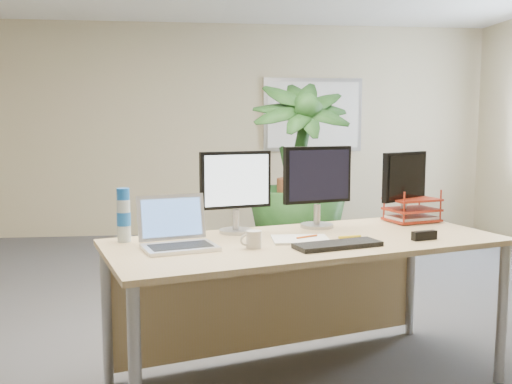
{
  "coord_description": "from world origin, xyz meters",
  "views": [
    {
      "loc": [
        -0.4,
        -3.41,
        1.44
      ],
      "look_at": [
        0.03,
        0.35,
        0.99
      ],
      "focal_mm": 40.0,
      "sensor_mm": 36.0,
      "label": 1
    }
  ],
  "objects": [
    {
      "name": "floor",
      "position": [
        0.0,
        0.0,
        0.0
      ],
      "size": [
        8.0,
        8.0,
        0.0
      ],
      "primitive_type": "plane",
      "color": "#46464B",
      "rests_on": "ground"
    },
    {
      "name": "back_wall",
      "position": [
        0.0,
        4.0,
        1.35
      ],
      "size": [
        7.0,
        0.04,
        2.7
      ],
      "primitive_type": "cube",
      "color": "#C4B88B",
      "rests_on": "floor"
    },
    {
      "name": "whiteboard",
      "position": [
        1.2,
        3.97,
        1.55
      ],
      "size": [
        1.3,
        0.04,
        0.95
      ],
      "color": "silver",
      "rests_on": "back_wall"
    },
    {
      "name": "desk",
      "position": [
        0.18,
        -0.32,
        0.64
      ],
      "size": [
        2.3,
        1.46,
        0.82
      ],
      "color": "tan",
      "rests_on": "floor"
    },
    {
      "name": "floor_plant",
      "position": [
        0.6,
        1.85,
        0.75
      ],
      "size": [
        0.86,
        0.86,
        1.5
      ],
      "primitive_type": "imported",
      "rotation": [
        0.0,
        0.0,
        0.02
      ],
      "color": "#163814",
      "rests_on": "floor"
    },
    {
      "name": "monitor_left",
      "position": [
        -0.15,
        -0.2,
        1.09
      ],
      "size": [
        0.41,
        0.19,
        0.47
      ],
      "color": "#A3A3A8",
      "rests_on": "desk"
    },
    {
      "name": "monitor_right",
      "position": [
        0.35,
        -0.09,
        1.1
      ],
      "size": [
        0.43,
        0.2,
        0.49
      ],
      "color": "#A3A3A8",
      "rests_on": "desk"
    },
    {
      "name": "monitor_dark",
      "position": [
        0.94,
        0.04,
        1.07
      ],
      "size": [
        0.36,
        0.24,
        0.44
      ],
      "color": "#A3A3A8",
      "rests_on": "desk"
    },
    {
      "name": "laptop",
      "position": [
        -0.48,
        -0.54,
        0.88
      ],
      "size": [
        0.43,
        0.4,
        0.26
      ],
      "color": "white",
      "rests_on": "desk"
    },
    {
      "name": "keyboard",
      "position": [
        0.33,
        -0.64,
        0.83
      ],
      "size": [
        0.48,
        0.27,
        0.03
      ],
      "primitive_type": "cube",
      "rotation": [
        0.0,
        0.0,
        0.28
      ],
      "color": "black",
      "rests_on": "desk"
    },
    {
      "name": "coffee_mug",
      "position": [
        -0.09,
        -0.61,
        0.86
      ],
      "size": [
        0.11,
        0.08,
        0.09
      ],
      "color": "silver",
      "rests_on": "desk"
    },
    {
      "name": "spiral_notebook",
      "position": [
        0.18,
        -0.46,
        0.83
      ],
      "size": [
        0.31,
        0.24,
        0.01
      ],
      "primitive_type": "cube",
      "rotation": [
        0.0,
        0.0,
        -0.04
      ],
      "color": "white",
      "rests_on": "desk"
    },
    {
      "name": "orange_pen",
      "position": [
        0.21,
        -0.45,
        0.84
      ],
      "size": [
        0.13,
        0.07,
        0.01
      ],
      "primitive_type": "cylinder",
      "rotation": [
        0.0,
        1.57,
        0.47
      ],
      "color": "orange",
      "rests_on": "spiral_notebook"
    },
    {
      "name": "yellow_highlighter",
      "position": [
        0.45,
        -0.44,
        0.83
      ],
      "size": [
        0.13,
        0.04,
        0.02
      ],
      "primitive_type": "cylinder",
      "rotation": [
        0.0,
        1.57,
        0.18
      ],
      "color": "gold",
      "rests_on": "desk"
    },
    {
      "name": "water_bottle",
      "position": [
        -0.76,
        -0.38,
        0.96
      ],
      "size": [
        0.07,
        0.07,
        0.29
      ],
      "color": "silver",
      "rests_on": "desk"
    },
    {
      "name": "letter_tray",
      "position": [
        0.99,
        0.04,
        0.88
      ],
      "size": [
        0.36,
        0.31,
        0.14
      ],
      "color": "maroon",
      "rests_on": "desk"
    },
    {
      "name": "stapler",
      "position": [
        0.84,
        -0.52,
        0.84
      ],
      "size": [
        0.15,
        0.08,
        0.05
      ],
      "primitive_type": "cube",
      "rotation": [
        0.0,
        0.0,
        0.28
      ],
      "color": "black",
      "rests_on": "desk"
    }
  ]
}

